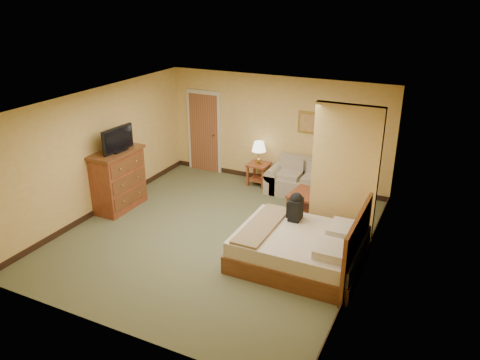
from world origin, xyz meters
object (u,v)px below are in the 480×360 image
Objects in this scene: dresser at (118,179)px; bed at (303,248)px; loveseat at (303,183)px; coffee_table at (310,200)px.

dresser reaches higher than bed.
bed is (0.95, -2.85, 0.05)m from loveseat.
loveseat reaches higher than coffee_table.
bed reaches higher than loveseat.
bed reaches higher than coffee_table.
coffee_table is at bearing 20.46° from dresser.
loveseat is at bearing 108.54° from bed.
loveseat is 0.77× the size of bed.
dresser is at bearing 173.95° from bed.
loveseat is 1.26× the size of dresser.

